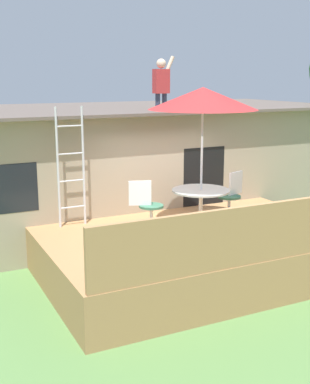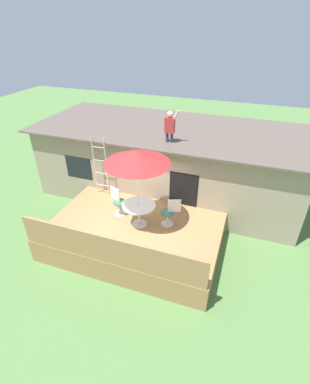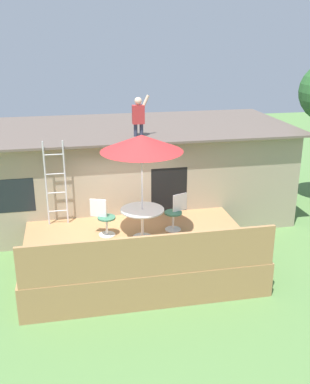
# 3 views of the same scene
# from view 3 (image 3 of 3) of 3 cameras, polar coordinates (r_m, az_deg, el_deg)

# --- Properties ---
(ground_plane) EXTENTS (40.00, 40.00, 0.00)m
(ground_plane) POSITION_cam_3_polar(r_m,az_deg,el_deg) (11.29, -2.15, -9.64)
(ground_plane) COLOR #567F42
(house) EXTENTS (10.50, 4.50, 2.83)m
(house) POSITION_cam_3_polar(r_m,az_deg,el_deg) (14.03, -4.61, 2.60)
(house) COLOR gray
(house) RESTS_ON ground
(deck) EXTENTS (5.39, 3.60, 0.80)m
(deck) POSITION_cam_3_polar(r_m,az_deg,el_deg) (11.10, -2.18, -7.84)
(deck) COLOR #A87A4C
(deck) RESTS_ON ground
(deck_railing) EXTENTS (5.29, 0.08, 0.90)m
(deck_railing) POSITION_cam_3_polar(r_m,az_deg,el_deg) (9.18, -0.47, -8.10)
(deck_railing) COLOR #A87A4C
(deck_railing) RESTS_ON deck
(patio_table) EXTENTS (1.04, 1.04, 0.74)m
(patio_table) POSITION_cam_3_polar(r_m,az_deg,el_deg) (10.75, -1.60, -2.99)
(patio_table) COLOR silver
(patio_table) RESTS_ON deck
(patio_umbrella) EXTENTS (1.90, 1.90, 2.54)m
(patio_umbrella) POSITION_cam_3_polar(r_m,az_deg,el_deg) (10.20, -1.70, 6.18)
(patio_umbrella) COLOR silver
(patio_umbrella) RESTS_ON deck
(step_ladder) EXTENTS (0.52, 0.04, 2.20)m
(step_ladder) POSITION_cam_3_polar(r_m,az_deg,el_deg) (11.65, -12.43, 1.07)
(step_ladder) COLOR silver
(step_ladder) RESTS_ON deck
(person_figure) EXTENTS (0.47, 0.20, 1.11)m
(person_figure) POSITION_cam_3_polar(r_m,az_deg,el_deg) (12.26, -2.08, 9.85)
(person_figure) COLOR #33384C
(person_figure) RESTS_ON house
(patio_chair_left) EXTENTS (0.60, 0.44, 0.92)m
(patio_chair_left) POSITION_cam_3_polar(r_m,az_deg,el_deg) (11.03, -6.51, -3.24)
(patio_chair_left) COLOR silver
(patio_chair_left) RESTS_ON deck
(patio_chair_right) EXTENTS (0.60, 0.44, 0.92)m
(patio_chair_right) POSITION_cam_3_polar(r_m,az_deg,el_deg) (11.28, 2.62, -2.58)
(patio_chair_right) COLOR silver
(patio_chair_right) RESTS_ON deck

